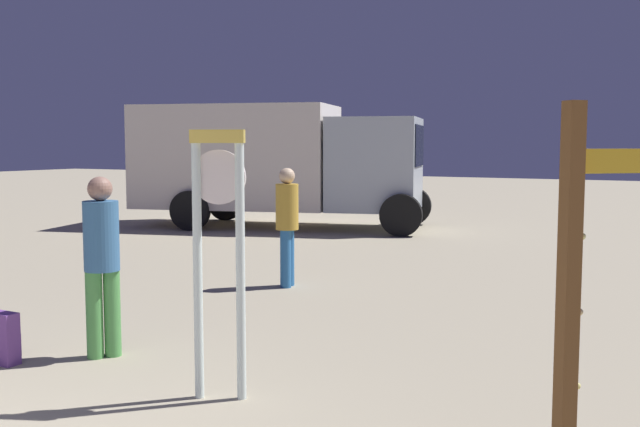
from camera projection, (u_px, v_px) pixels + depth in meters
standing_clock at (219, 235)px, 5.59m from camera, size 0.41×0.24×2.06m
arrow_sign at (622, 230)px, 4.29m from camera, size 0.85×0.83×2.19m
person_near_clock at (102, 257)px, 6.71m from camera, size 0.32×0.32×1.66m
backpack at (3, 339)px, 6.57m from camera, size 0.30×0.19×0.47m
person_distant at (287, 221)px, 10.06m from camera, size 0.31×0.31×1.63m
box_truck_near at (273, 160)px, 17.31m from camera, size 7.18×4.11×2.84m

